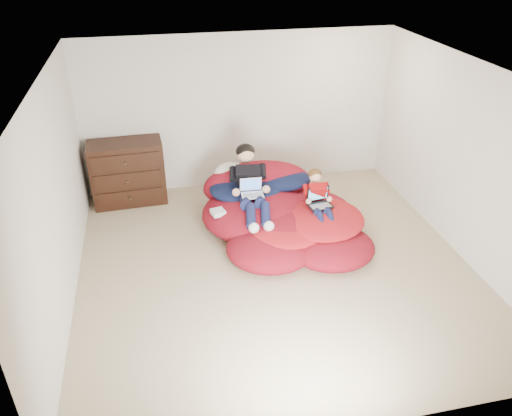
{
  "coord_description": "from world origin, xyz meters",
  "views": [
    {
      "loc": [
        -1.35,
        -5.11,
        3.9
      ],
      "look_at": [
        -0.18,
        0.35,
        0.7
      ],
      "focal_mm": 35.0,
      "sensor_mm": 36.0,
      "label": 1
    }
  ],
  "objects_px": {
    "older_boy": "(250,182)",
    "younger_boy": "(319,196)",
    "laptop_black": "(319,200)",
    "laptop_white": "(252,190)",
    "dresser": "(128,172)",
    "beanbag_pile": "(280,215)"
  },
  "relations": [
    {
      "from": "dresser",
      "to": "laptop_black",
      "type": "height_order",
      "value": "dresser"
    },
    {
      "from": "beanbag_pile",
      "to": "laptop_black",
      "type": "distance_m",
      "value": 0.62
    },
    {
      "from": "beanbag_pile",
      "to": "laptop_white",
      "type": "relative_size",
      "value": 7.53
    },
    {
      "from": "beanbag_pile",
      "to": "laptop_black",
      "type": "height_order",
      "value": "beanbag_pile"
    },
    {
      "from": "older_boy",
      "to": "laptop_black",
      "type": "height_order",
      "value": "older_boy"
    },
    {
      "from": "younger_boy",
      "to": "laptop_black",
      "type": "bearing_deg",
      "value": -90.0
    },
    {
      "from": "dresser",
      "to": "older_boy",
      "type": "xyz_separation_m",
      "value": [
        1.73,
        -1.14,
        0.21
      ]
    },
    {
      "from": "older_boy",
      "to": "younger_boy",
      "type": "height_order",
      "value": "older_boy"
    },
    {
      "from": "dresser",
      "to": "beanbag_pile",
      "type": "xyz_separation_m",
      "value": [
        2.11,
        -1.36,
        -0.25
      ]
    },
    {
      "from": "beanbag_pile",
      "to": "older_boy",
      "type": "bearing_deg",
      "value": 150.12
    },
    {
      "from": "beanbag_pile",
      "to": "laptop_black",
      "type": "xyz_separation_m",
      "value": [
        0.5,
        -0.22,
        0.3
      ]
    },
    {
      "from": "laptop_white",
      "to": "laptop_black",
      "type": "relative_size",
      "value": 0.89
    },
    {
      "from": "dresser",
      "to": "beanbag_pile",
      "type": "height_order",
      "value": "dresser"
    },
    {
      "from": "younger_boy",
      "to": "laptop_white",
      "type": "xyz_separation_m",
      "value": [
        -0.89,
        0.29,
        0.04
      ]
    },
    {
      "from": "younger_boy",
      "to": "older_boy",
      "type": "bearing_deg",
      "value": 155.71
    },
    {
      "from": "dresser",
      "to": "laptop_white",
      "type": "bearing_deg",
      "value": -35.93
    },
    {
      "from": "older_boy",
      "to": "younger_boy",
      "type": "relative_size",
      "value": 1.48
    },
    {
      "from": "beanbag_pile",
      "to": "laptop_black",
      "type": "bearing_deg",
      "value": -23.31
    },
    {
      "from": "dresser",
      "to": "beanbag_pile",
      "type": "relative_size",
      "value": 0.48
    },
    {
      "from": "older_boy",
      "to": "dresser",
      "type": "bearing_deg",
      "value": 146.52
    },
    {
      "from": "younger_boy",
      "to": "dresser",
      "type": "bearing_deg",
      "value": 149.46
    },
    {
      "from": "laptop_white",
      "to": "dresser",
      "type": "bearing_deg",
      "value": 144.07
    }
  ]
}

